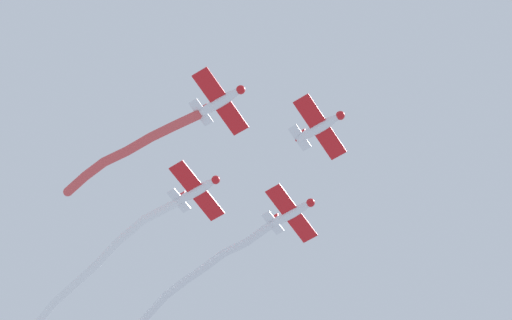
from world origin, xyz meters
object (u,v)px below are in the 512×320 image
airplane_lead (320,127)px  airplane_right_wing (220,101)px  airplane_slot (197,191)px  airplane_left_wing (291,213)px

airplane_lead → airplane_right_wing: size_ratio=1.00×
airplane_right_wing → airplane_slot: bearing=137.0°
airplane_slot → airplane_left_wing: bearing=48.1°
airplane_lead → airplane_slot: size_ratio=1.00×
airplane_right_wing → airplane_slot: 8.41m
airplane_lead → airplane_right_wing: bearing=-132.3°
airplane_left_wing → airplane_right_wing: size_ratio=1.00×
airplane_slot → airplane_right_wing: bearing=-41.9°
airplane_right_wing → airplane_left_wing: bearing=91.9°
airplane_right_wing → airplane_slot: size_ratio=1.00×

